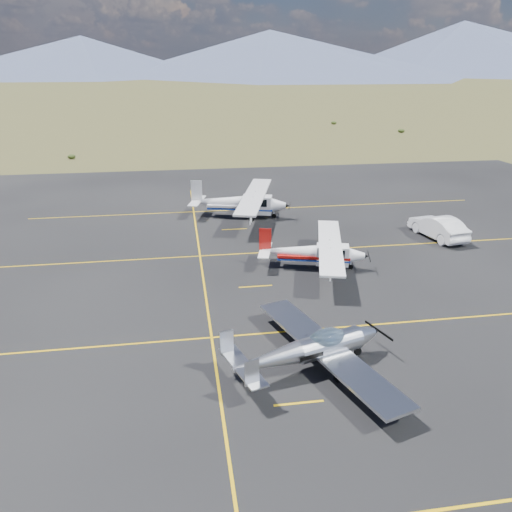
# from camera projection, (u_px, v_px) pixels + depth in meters

# --- Properties ---
(ground) EXTENTS (1600.00, 1600.00, 0.00)m
(ground) POSITION_uv_depth(u_px,v_px,m) (344.00, 349.00, 23.09)
(ground) COLOR #383D1C
(ground) RESTS_ON ground
(apron) EXTENTS (72.00, 72.00, 0.02)m
(apron) POSITION_uv_depth(u_px,v_px,m) (307.00, 287.00, 29.53)
(apron) COLOR black
(apron) RESTS_ON ground
(aircraft_low_wing) EXTENTS (7.20, 9.76, 2.13)m
(aircraft_low_wing) POSITION_uv_depth(u_px,v_px,m) (312.00, 349.00, 21.24)
(aircraft_low_wing) COLOR silver
(aircraft_low_wing) RESTS_ON apron
(aircraft_cessna) EXTENTS (6.71, 10.11, 2.57)m
(aircraft_cessna) POSITION_uv_depth(u_px,v_px,m) (314.00, 252.00, 31.80)
(aircraft_cessna) COLOR white
(aircraft_cessna) RESTS_ON apron
(aircraft_plain) EXTENTS (8.15, 12.17, 3.10)m
(aircraft_plain) POSITION_uv_depth(u_px,v_px,m) (240.00, 202.00, 42.27)
(aircraft_plain) COLOR silver
(aircraft_plain) RESTS_ON apron
(sedan) EXTENTS (2.66, 5.42, 1.71)m
(sedan) POSITION_uv_depth(u_px,v_px,m) (438.00, 227.00, 37.48)
(sedan) COLOR white
(sedan) RESTS_ON apron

